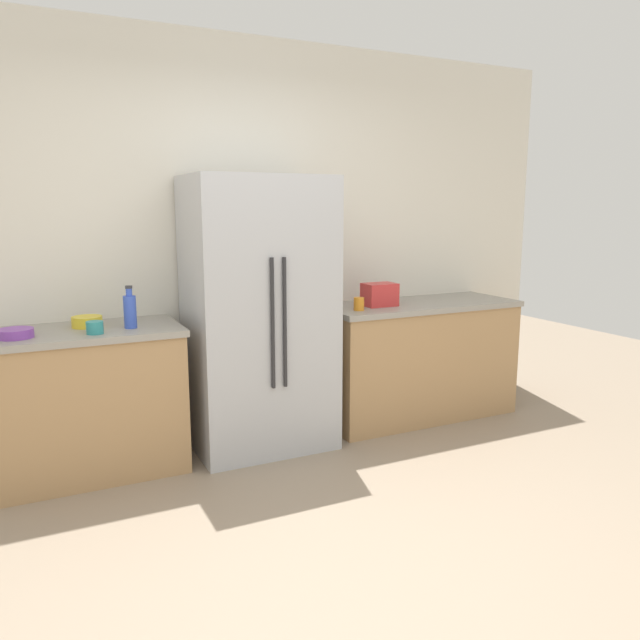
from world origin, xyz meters
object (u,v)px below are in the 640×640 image
object	(u,v)px
bottle_a	(130,310)
bowl_a	(87,322)
refrigerator	(259,315)
toaster	(380,295)
bowl_b	(15,333)
cup_b	(95,328)
cup_a	(359,304)

from	to	relation	value
bottle_a	bowl_a	distance (m)	0.28
refrigerator	toaster	world-z (taller)	refrigerator
toaster	bottle_a	bearing A→B (deg)	-177.67
bowl_b	cup_b	bearing A→B (deg)	-10.45
bowl_b	bottle_a	bearing A→B (deg)	1.27
refrigerator	cup_b	world-z (taller)	refrigerator
refrigerator	bottle_a	bearing A→B (deg)	-176.64
refrigerator	cup_b	size ratio (longest dim) A/B	18.98
cup_b	bowl_b	xyz separation A→B (m)	(-0.40, 0.07, -0.01)
bottle_a	bowl_b	bearing A→B (deg)	-178.73
toaster	bowl_a	bearing A→B (deg)	177.76
cup_a	bowl_b	size ratio (longest dim) A/B	0.48
refrigerator	toaster	xyz separation A→B (m)	(0.94, 0.02, 0.07)
bowl_b	bowl_a	bearing A→B (deg)	22.97
refrigerator	bowl_a	distance (m)	1.06
cup_a	bowl_a	world-z (taller)	cup_a
toaster	bowl_b	distance (m)	2.38
bottle_a	cup_b	xyz separation A→B (m)	(-0.21, -0.09, -0.07)
cup_b	bowl_a	bearing A→B (deg)	94.50
bottle_a	cup_b	size ratio (longest dim) A/B	2.68
bottle_a	bowl_b	size ratio (longest dim) A/B	1.34
refrigerator	cup_b	bearing A→B (deg)	-172.49
bottle_a	bowl_a	size ratio (longest dim) A/B	1.43
cup_a	cup_b	distance (m)	1.74
cup_a	cup_b	size ratio (longest dim) A/B	0.96
cup_b	bottle_a	bearing A→B (deg)	22.73
refrigerator	bowl_b	world-z (taller)	refrigerator
cup_a	bottle_a	bearing A→B (deg)	178.52
cup_a	bowl_b	xyz separation A→B (m)	(-2.15, 0.03, -0.02)
toaster	cup_a	size ratio (longest dim) A/B	2.56
bottle_a	cup_a	xyz separation A→B (m)	(1.53, -0.04, -0.06)
refrigerator	bowl_b	bearing A→B (deg)	-177.53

